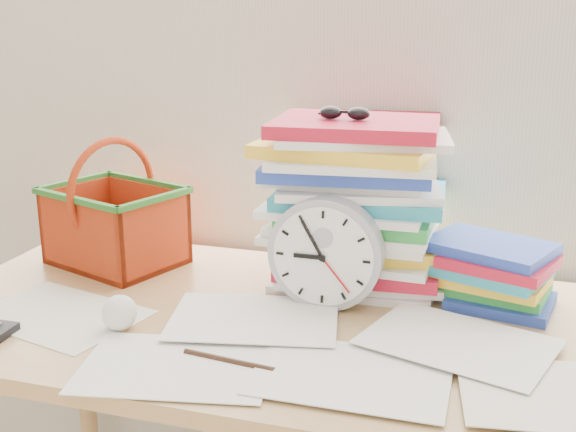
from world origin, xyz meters
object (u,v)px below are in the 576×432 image
(paper_stack, at_px, (354,203))
(basket, at_px, (114,203))
(book_stack, at_px, (495,274))
(desk, at_px, (284,354))
(clock, at_px, (326,253))

(paper_stack, relative_size, basket, 1.28)
(paper_stack, distance_m, book_stack, 0.31)
(desk, distance_m, basket, 0.53)
(desk, distance_m, book_stack, 0.44)
(clock, bearing_deg, desk, -129.96)
(book_stack, bearing_deg, desk, -153.91)
(paper_stack, bearing_deg, clock, -98.48)
(paper_stack, xyz_separation_m, basket, (-0.54, -0.04, -0.03))
(book_stack, bearing_deg, paper_stack, 172.08)
(desk, height_order, basket, basket)
(desk, relative_size, basket, 4.97)
(clock, bearing_deg, paper_stack, 81.52)
(book_stack, xyz_separation_m, basket, (-0.83, -0.00, 0.08))
(paper_stack, relative_size, clock, 1.63)
(paper_stack, height_order, book_stack, paper_stack)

